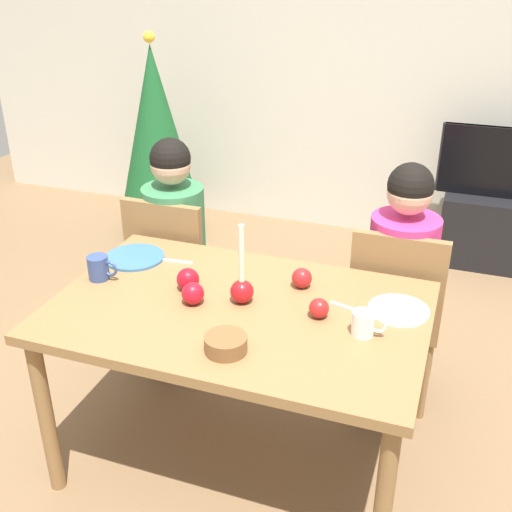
{
  "coord_description": "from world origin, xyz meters",
  "views": [
    {
      "loc": [
        0.73,
        -1.87,
        1.96
      ],
      "look_at": [
        0.0,
        0.2,
        0.87
      ],
      "focal_mm": 43.82,
      "sensor_mm": 36.0,
      "label": 1
    }
  ],
  "objects_px": {
    "apple_by_right_mug": "(193,293)",
    "apple_far_edge": "(188,279)",
    "person_left_child": "(176,256)",
    "dining_table": "(238,326)",
    "christmas_tree": "(156,134)",
    "apple_near_candle": "(319,308)",
    "tv": "(502,163)",
    "candle_centerpiece": "(242,287)",
    "bowl_walnuts": "(226,344)",
    "plate_left": "(135,257)",
    "chair_right": "(396,307)",
    "person_right_child": "(398,292)",
    "tv_stand": "(490,230)",
    "plate_right": "(399,310)",
    "mug_right": "(364,324)",
    "chair_left": "(174,269)",
    "mug_left": "(99,268)",
    "apple_by_left_plate": "(302,278)"
  },
  "relations": [
    {
      "from": "tv",
      "to": "plate_right",
      "type": "xyz_separation_m",
      "value": [
        -0.37,
        -2.13,
        0.05
      ]
    },
    {
      "from": "bowl_walnuts",
      "to": "apple_near_candle",
      "type": "distance_m",
      "value": 0.39
    },
    {
      "from": "apple_near_candle",
      "to": "apple_by_left_plate",
      "type": "height_order",
      "value": "apple_by_left_plate"
    },
    {
      "from": "chair_right",
      "to": "christmas_tree",
      "type": "bearing_deg",
      "value": 143.8
    },
    {
      "from": "person_right_child",
      "to": "chair_left",
      "type": "bearing_deg",
      "value": -178.32
    },
    {
      "from": "plate_left",
      "to": "person_left_child",
      "type": "bearing_deg",
      "value": 91.81
    },
    {
      "from": "dining_table",
      "to": "tv_stand",
      "type": "distance_m",
      "value": 2.52
    },
    {
      "from": "candle_centerpiece",
      "to": "mug_left",
      "type": "height_order",
      "value": "candle_centerpiece"
    },
    {
      "from": "christmas_tree",
      "to": "candle_centerpiece",
      "type": "relative_size",
      "value": 4.57
    },
    {
      "from": "plate_left",
      "to": "apple_far_edge",
      "type": "xyz_separation_m",
      "value": [
        0.33,
        -0.17,
        0.04
      ]
    },
    {
      "from": "candle_centerpiece",
      "to": "person_left_child",
      "type": "bearing_deg",
      "value": 134.05
    },
    {
      "from": "person_right_child",
      "to": "apple_far_edge",
      "type": "xyz_separation_m",
      "value": [
        -0.76,
        -0.58,
        0.23
      ]
    },
    {
      "from": "plate_right",
      "to": "chair_left",
      "type": "bearing_deg",
      "value": 159.12
    },
    {
      "from": "apple_by_left_plate",
      "to": "chair_left",
      "type": "bearing_deg",
      "value": 153.53
    },
    {
      "from": "apple_near_candle",
      "to": "apple_far_edge",
      "type": "bearing_deg",
      "value": 177.14
    },
    {
      "from": "tv",
      "to": "apple_near_candle",
      "type": "height_order",
      "value": "tv"
    },
    {
      "from": "chair_left",
      "to": "plate_right",
      "type": "relative_size",
      "value": 4.0
    },
    {
      "from": "chair_right",
      "to": "apple_far_edge",
      "type": "relative_size",
      "value": 10.0
    },
    {
      "from": "chair_left",
      "to": "apple_far_edge",
      "type": "relative_size",
      "value": 10.0
    },
    {
      "from": "bowl_walnuts",
      "to": "chair_right",
      "type": "bearing_deg",
      "value": 62.54
    },
    {
      "from": "dining_table",
      "to": "apple_near_candle",
      "type": "xyz_separation_m",
      "value": [
        0.3,
        0.03,
        0.12
      ]
    },
    {
      "from": "dining_table",
      "to": "candle_centerpiece",
      "type": "height_order",
      "value": "candle_centerpiece"
    },
    {
      "from": "plate_right",
      "to": "apple_by_right_mug",
      "type": "xyz_separation_m",
      "value": [
        -0.74,
        -0.2,
        0.04
      ]
    },
    {
      "from": "apple_far_edge",
      "to": "chair_left",
      "type": "bearing_deg",
      "value": 122.42
    },
    {
      "from": "candle_centerpiece",
      "to": "mug_right",
      "type": "relative_size",
      "value": 2.62
    },
    {
      "from": "person_left_child",
      "to": "apple_far_edge",
      "type": "bearing_deg",
      "value": -59.05
    },
    {
      "from": "person_left_child",
      "to": "apple_far_edge",
      "type": "relative_size",
      "value": 13.02
    },
    {
      "from": "person_right_child",
      "to": "plate_right",
      "type": "bearing_deg",
      "value": -84.12
    },
    {
      "from": "mug_left",
      "to": "mug_right",
      "type": "xyz_separation_m",
      "value": [
        1.08,
        -0.05,
        -0.01
      ]
    },
    {
      "from": "tv",
      "to": "apple_by_left_plate",
      "type": "distance_m",
      "value": 2.21
    },
    {
      "from": "plate_left",
      "to": "apple_by_right_mug",
      "type": "relative_size",
      "value": 2.96
    },
    {
      "from": "apple_by_right_mug",
      "to": "apple_far_edge",
      "type": "relative_size",
      "value": 0.96
    },
    {
      "from": "mug_right",
      "to": "apple_near_candle",
      "type": "xyz_separation_m",
      "value": [
        -0.18,
        0.06,
        -0.01
      ]
    },
    {
      "from": "apple_near_candle",
      "to": "tv",
      "type": "bearing_deg",
      "value": 74.33
    },
    {
      "from": "person_right_child",
      "to": "plate_right",
      "type": "distance_m",
      "value": 0.51
    },
    {
      "from": "dining_table",
      "to": "christmas_tree",
      "type": "bearing_deg",
      "value": 124.81
    },
    {
      "from": "chair_left",
      "to": "person_left_child",
      "type": "distance_m",
      "value": 0.07
    },
    {
      "from": "chair_left",
      "to": "plate_left",
      "type": "xyz_separation_m",
      "value": [
        0.01,
        -0.38,
        0.24
      ]
    },
    {
      "from": "tv_stand",
      "to": "candle_centerpiece",
      "type": "bearing_deg",
      "value": -112.56
    },
    {
      "from": "person_left_child",
      "to": "apple_by_left_plate",
      "type": "bearing_deg",
      "value": -28.39
    },
    {
      "from": "dining_table",
      "to": "apple_by_right_mug",
      "type": "relative_size",
      "value": 16.17
    },
    {
      "from": "candle_centerpiece",
      "to": "apple_far_edge",
      "type": "relative_size",
      "value": 3.54
    },
    {
      "from": "christmas_tree",
      "to": "apple_by_left_plate",
      "type": "xyz_separation_m",
      "value": [
        1.58,
        -1.79,
        0.03
      ]
    },
    {
      "from": "mug_right",
      "to": "apple_far_edge",
      "type": "bearing_deg",
      "value": 172.98
    },
    {
      "from": "chair_right",
      "to": "candle_centerpiece",
      "type": "bearing_deg",
      "value": -132.76
    },
    {
      "from": "candle_centerpiece",
      "to": "bowl_walnuts",
      "type": "bearing_deg",
      "value": -78.67
    },
    {
      "from": "christmas_tree",
      "to": "apple_by_right_mug",
      "type": "distance_m",
      "value": 2.39
    },
    {
      "from": "person_left_child",
      "to": "apple_near_candle",
      "type": "height_order",
      "value": "person_left_child"
    },
    {
      "from": "chair_right",
      "to": "tv_stand",
      "type": "relative_size",
      "value": 1.41
    },
    {
      "from": "person_right_child",
      "to": "tv_stand",
      "type": "xyz_separation_m",
      "value": [
        0.41,
        1.66,
        -0.33
      ]
    }
  ]
}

